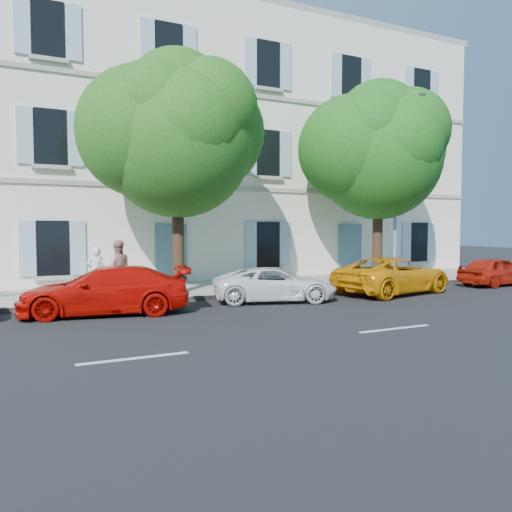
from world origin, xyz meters
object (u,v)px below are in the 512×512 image
car_red_hatchback (496,271)px  pedestrian_b (117,268)px  car_yellow_supercar (393,275)px  tree_right (378,157)px  street_lamp (398,179)px  car_white_coupe (275,284)px  tree_left (177,142)px  pedestrian_a (96,272)px  car_red_coupe (105,290)px

car_red_hatchback → pedestrian_b: (-14.52, 2.44, 0.46)m
car_yellow_supercar → tree_right: bearing=-41.7°
car_red_hatchback → street_lamp: bearing=55.7°
car_yellow_supercar → car_white_coupe: bearing=75.7°
street_lamp → pedestrian_b: street_lamp is taller
tree_left → car_white_coupe: bearing=-42.6°
street_lamp → tree_right: bearing=123.9°
car_white_coupe → tree_right: tree_right is taller
pedestrian_a → tree_right: bearing=177.0°
tree_left → tree_right: 8.66m
tree_left → pedestrian_a: size_ratio=4.97×
tree_right → street_lamp: bearing=-56.1°
car_white_coupe → tree_right: bearing=-50.5°
tree_right → street_lamp: 1.23m
car_white_coupe → tree_right: (6.20, 2.55, 4.69)m
car_white_coupe → car_yellow_supercar: car_yellow_supercar is taller
car_red_hatchback → tree_left: (-12.54, 2.34, 4.58)m
tree_right → pedestrian_a: bearing=179.5°
car_red_coupe → pedestrian_a: 2.74m
car_white_coupe → street_lamp: street_lamp is taller
car_red_coupe → car_white_coupe: 5.23m
pedestrian_b → street_lamp: bearing=-177.4°
tree_right → pedestrian_b: bearing=-179.0°
car_red_coupe → tree_left: (2.77, 2.34, 4.52)m
car_yellow_supercar → pedestrian_a: bearing=61.7°
car_red_hatchback → car_white_coupe: bearing=84.9°
pedestrian_a → pedestrian_b: pedestrian_b is taller
pedestrian_a → pedestrian_b: 0.70m
car_yellow_supercar → tree_left: bearing=58.9°
car_yellow_supercar → street_lamp: (2.01, 2.05, 3.67)m
car_red_hatchback → tree_left: bearing=74.8°
car_white_coupe → pedestrian_a: (-5.07, 2.64, 0.39)m
pedestrian_a → street_lamp: bearing=173.7°
street_lamp → car_white_coupe: bearing=-164.4°
car_red_hatchback → pedestrian_a: bearing=75.1°
car_red_coupe → tree_left: size_ratio=0.57×
pedestrian_a → car_red_hatchback: bearing=167.3°
street_lamp → pedestrian_b: (-11.10, 0.50, -3.28)m
tree_left → car_red_hatchback: bearing=-10.6°
tree_left → street_lamp: 9.17m
street_lamp → pedestrian_a: street_lamp is taller
car_white_coupe → tree_left: size_ratio=0.50×
car_white_coupe → tree_left: bearing=64.6°
tree_left → tree_right: size_ratio=0.98×
car_white_coupe → car_red_coupe: bearing=108.1°
car_red_coupe → pedestrian_b: 2.60m
car_red_coupe → tree_left: bearing=141.0°
car_red_hatchback → pedestrian_b: size_ratio=1.93×
car_white_coupe → car_yellow_supercar: bearing=-75.0°
pedestrian_a → pedestrian_b: bearing=153.5°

